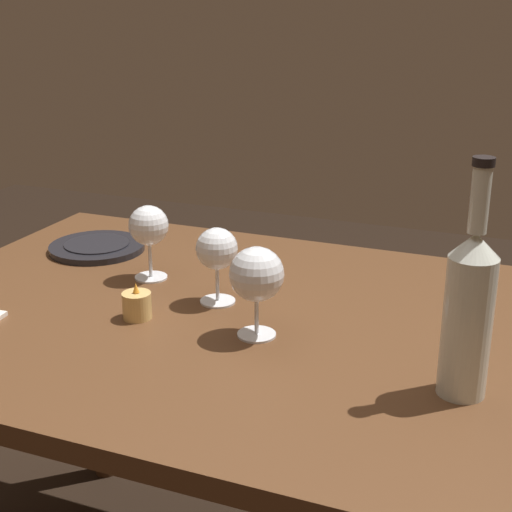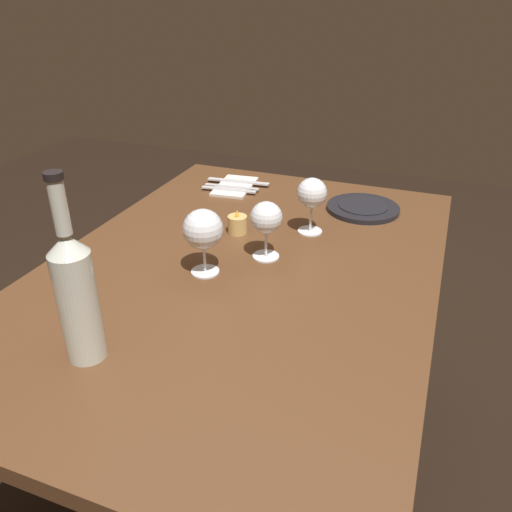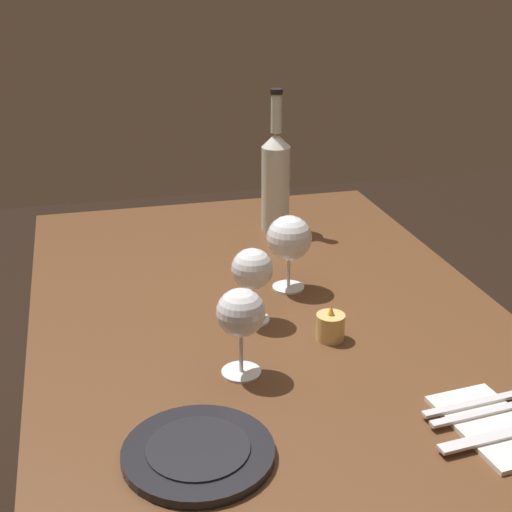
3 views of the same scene
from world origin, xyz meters
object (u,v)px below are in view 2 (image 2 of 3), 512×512
wine_glass_right (203,230)px  fork_inner (232,187)px  table_knife (238,181)px  fork_outer (229,190)px  wine_glass_left (266,219)px  folded_napkin (235,186)px  votive_candle (237,225)px  wine_glass_centre (312,194)px  dinner_plate (363,208)px  wine_bottle (76,293)px

wine_glass_right → fork_inner: (0.51, 0.15, -0.10)m
table_knife → fork_outer: bearing=180.0°
wine_glass_left → folded_napkin: 0.50m
votive_candle → fork_inner: votive_candle is taller
wine_glass_centre → table_knife: bearing=50.3°
wine_glass_left → dinner_plate: bearing=-24.2°
folded_napkin → dinner_plate: bearing=-95.3°
wine_glass_centre → votive_candle: size_ratio=2.27×
wine_bottle → fork_inner: size_ratio=1.92×
votive_candle → folded_napkin: bearing=24.3°
wine_bottle → fork_inner: 0.87m
folded_napkin → fork_inner: size_ratio=1.11×
table_knife → wine_glass_left: bearing=-149.7°
wine_glass_right → folded_napkin: (0.54, 0.15, -0.10)m
wine_glass_left → wine_glass_right: wine_glass_right is taller
wine_glass_right → wine_bottle: wine_bottle is taller
wine_glass_right → table_knife: 0.59m
wine_glass_right → wine_glass_centre: (0.30, -0.17, -0.00)m
folded_napkin → wine_bottle: bearing=-174.5°
votive_candle → fork_outer: votive_candle is taller
wine_glass_centre → wine_bottle: wine_bottle is taller
wine_bottle → folded_napkin: bearing=5.5°
wine_glass_centre → table_knife: wine_glass_centre is taller
wine_glass_right → wine_bottle: 0.35m
dinner_plate → wine_glass_right: bearing=151.0°
wine_glass_right → dinner_plate: bearing=-29.0°
folded_napkin → wine_glass_right: bearing=-164.1°
folded_napkin → fork_outer: size_ratio=1.11×
dinner_plate → fork_inner: bearing=88.1°
fork_outer → wine_glass_right: bearing=-162.5°
wine_bottle → fork_outer: (0.83, 0.09, -0.12)m
wine_glass_centre → wine_bottle: size_ratio=0.44×
wine_glass_right → wine_bottle: (-0.35, 0.07, 0.02)m
votive_candle → folded_napkin: votive_candle is taller
wine_bottle → folded_napkin: 0.89m
wine_glass_left → wine_glass_right: (-0.12, 0.11, 0.01)m
folded_napkin → fork_inner: bearing=180.0°
wine_glass_right → dinner_plate: (0.50, -0.28, -0.10)m
wine_glass_centre → folded_napkin: (0.24, 0.32, -0.10)m
wine_glass_left → fork_inner: wine_glass_left is taller
wine_glass_left → votive_candle: 0.18m
table_knife → votive_candle: bearing=-157.6°
wine_bottle → fork_outer: wine_bottle is taller
dinner_plate → fork_inner: (0.01, 0.43, 0.00)m
fork_inner → folded_napkin: bearing=0.0°
fork_outer → fork_inner: bearing=0.0°
dinner_plate → folded_napkin: 0.43m
dinner_plate → fork_outer: bearing=91.4°
wine_glass_right → fork_outer: size_ratio=0.87×
dinner_plate → fork_outer: 0.43m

